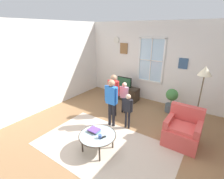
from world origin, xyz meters
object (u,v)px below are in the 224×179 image
potted_plant_by_window (171,99)px  coffee_table (97,136)px  person_blue_shirt (112,98)px  tv_stand (124,93)px  television (124,82)px  book_stack (94,130)px  person_red_shirt (114,91)px  person_pink_shirt (124,94)px  person_black_shirt (128,107)px  floor_lamp (204,78)px  armchair (182,131)px  remote_near_books (103,137)px  cup (100,136)px

potted_plant_by_window → coffee_table: bearing=-106.7°
person_blue_shirt → potted_plant_by_window: (1.14, 1.76, -0.41)m
tv_stand → television: size_ratio=1.93×
coffee_table → book_stack: size_ratio=2.98×
person_red_shirt → person_blue_shirt: bearing=-61.5°
television → person_pink_shirt: person_pink_shirt is taller
coffee_table → person_red_shirt: bearing=111.3°
person_black_shirt → potted_plant_by_window: 1.78m
person_blue_shirt → person_red_shirt: size_ratio=1.02×
person_black_shirt → floor_lamp: floor_lamp is taller
television → floor_lamp: floor_lamp is taller
armchair → person_red_shirt: person_red_shirt is taller
remote_near_books → potted_plant_by_window: bearing=76.5°
person_red_shirt → potted_plant_by_window: bearing=41.0°
remote_near_books → floor_lamp: 2.70m
television → person_red_shirt: (0.38, -1.30, 0.14)m
remote_near_books → potted_plant_by_window: size_ratio=0.18×
tv_stand → person_red_shirt: size_ratio=0.86×
armchair → floor_lamp: floor_lamp is taller
cup → person_pink_shirt: person_pink_shirt is taller
tv_stand → person_red_shirt: bearing=-73.9°
book_stack → person_red_shirt: size_ratio=0.21×
television → floor_lamp: bearing=-18.4°
book_stack → tv_stand: bearing=106.6°
television → floor_lamp: size_ratio=0.33×
armchair → person_black_shirt: 1.42m
person_blue_shirt → remote_near_books: bearing=-65.1°
armchair → cup: bearing=-134.4°
person_red_shirt → coffee_table: bearing=-68.7°
armchair → coffee_table: bearing=-138.1°
cup → person_pink_shirt: size_ratio=0.08×
person_pink_shirt → potted_plant_by_window: (1.23, 0.92, -0.21)m
cup → person_red_shirt: (-0.71, 1.58, 0.38)m
television → person_pink_shirt: bearing=-60.0°
person_pink_shirt → armchair: bearing=-14.9°
person_pink_shirt → person_red_shirt: 0.41m
book_stack → potted_plant_by_window: (0.97, 2.71, 0.00)m
book_stack → person_pink_shirt: 1.82m
television → coffee_table: (0.97, -2.82, -0.31)m
television → remote_near_books: size_ratio=4.18×
person_blue_shirt → person_red_shirt: bearing=118.5°
remote_near_books → person_red_shirt: person_red_shirt is taller
person_pink_shirt → person_black_shirt: person_pink_shirt is taller
book_stack → cup: 0.28m
potted_plant_by_window → floor_lamp: floor_lamp is taller
cup → person_black_shirt: 1.22m
television → person_red_shirt: bearing=-73.9°
person_blue_shirt → book_stack: bearing=-80.0°
remote_near_books → floor_lamp: floor_lamp is taller
person_blue_shirt → person_red_shirt: 0.60m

